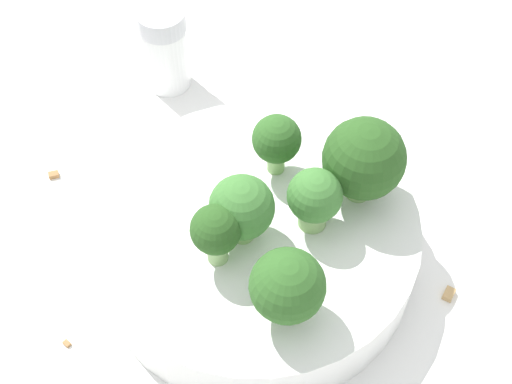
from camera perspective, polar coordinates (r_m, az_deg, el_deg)
ground_plane at (r=0.53m, az=0.00°, el=-5.21°), size 3.00×3.00×0.00m
bowl at (r=0.51m, az=0.00°, el=-3.84°), size 0.23×0.23×0.05m
broccoli_floret_0 at (r=0.43m, az=2.52°, el=-7.62°), size 0.05×0.05×0.06m
broccoli_floret_1 at (r=0.45m, az=-3.65°, el=-2.88°), size 0.03×0.03×0.05m
broccoli_floret_2 at (r=0.47m, az=4.71°, el=-0.49°), size 0.04×0.04×0.05m
broccoli_floret_3 at (r=0.46m, az=-1.27°, el=-1.25°), size 0.04×0.04×0.05m
broccoli_floret_4 at (r=0.49m, az=1.66°, el=4.13°), size 0.03×0.03×0.05m
broccoli_floret_5 at (r=0.48m, az=8.63°, el=2.58°), size 0.06×0.06×0.07m
pepper_shaker at (r=0.62m, az=-7.28°, el=11.31°), size 0.04×0.04×0.08m
almond_crumb_1 at (r=0.52m, az=15.23°, el=-7.75°), size 0.01×0.01×0.01m
almond_crumb_2 at (r=0.51m, az=-14.92°, el=-11.57°), size 0.00×0.01×0.01m
almond_crumb_3 at (r=0.59m, az=-15.92°, el=1.45°), size 0.01×0.01×0.01m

